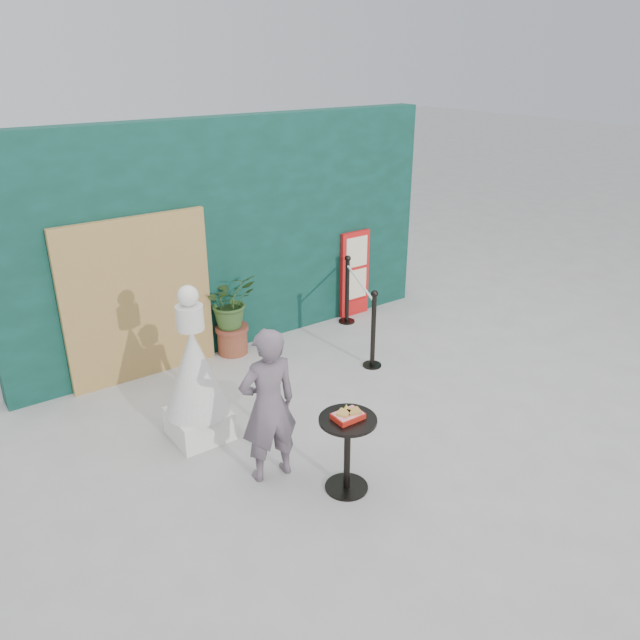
# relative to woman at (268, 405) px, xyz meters

# --- Properties ---
(ground) EXTENTS (60.00, 60.00, 0.00)m
(ground) POSITION_rel_woman_xyz_m (1.20, -0.33, -0.76)
(ground) COLOR #ADAAA5
(ground) RESTS_ON ground
(back_wall) EXTENTS (6.00, 0.30, 3.00)m
(back_wall) POSITION_rel_woman_xyz_m (1.20, 2.82, 0.74)
(back_wall) COLOR #0B3226
(back_wall) RESTS_ON ground
(bamboo_fence) EXTENTS (1.80, 0.08, 2.00)m
(bamboo_fence) POSITION_rel_woman_xyz_m (-0.20, 2.61, 0.24)
(bamboo_fence) COLOR tan
(bamboo_fence) RESTS_ON ground
(woman) EXTENTS (0.59, 0.42, 1.53)m
(woman) POSITION_rel_woman_xyz_m (0.00, 0.00, 0.00)
(woman) COLOR #665760
(woman) RESTS_ON ground
(menu_board) EXTENTS (0.50, 0.07, 1.30)m
(menu_board) POSITION_rel_woman_xyz_m (3.10, 2.62, -0.11)
(menu_board) COLOR red
(menu_board) RESTS_ON ground
(statue) EXTENTS (0.66, 0.66, 1.68)m
(statue) POSITION_rel_woman_xyz_m (-0.26, 0.98, -0.08)
(statue) COLOR white
(statue) RESTS_ON ground
(cafe_table) EXTENTS (0.52, 0.52, 0.75)m
(cafe_table) POSITION_rel_woman_xyz_m (0.47, -0.58, -0.26)
(cafe_table) COLOR black
(cafe_table) RESTS_ON ground
(food_basket) EXTENTS (0.26, 0.19, 0.11)m
(food_basket) POSITION_rel_woman_xyz_m (0.47, -0.58, 0.02)
(food_basket) COLOR red
(food_basket) RESTS_ON cafe_table
(planter) EXTENTS (0.66, 0.57, 1.11)m
(planter) POSITION_rel_woman_xyz_m (0.96, 2.53, -0.12)
(planter) COLOR brown
(planter) RESTS_ON ground
(stanchion_barrier) EXTENTS (0.84, 1.54, 1.03)m
(stanchion_barrier) POSITION_rel_woman_xyz_m (2.52, 1.80, -0.27)
(stanchion_barrier) COLOR black
(stanchion_barrier) RESTS_ON ground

